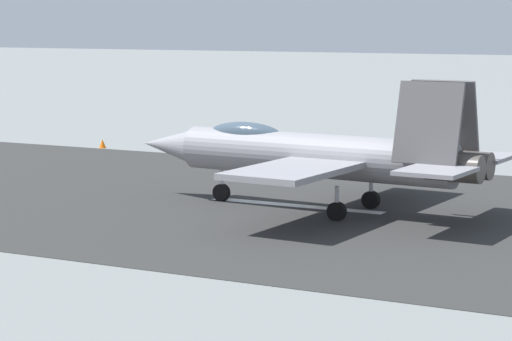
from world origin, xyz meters
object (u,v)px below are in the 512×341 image
at_px(crew_person, 205,149).
at_px(marker_cone_mid, 304,157).
at_px(fighter_jet, 317,154).
at_px(marker_cone_far, 102,144).

height_order(crew_person, marker_cone_mid, crew_person).
relative_size(fighter_jet, marker_cone_mid, 30.16).
bearing_deg(crew_person, fighter_jet, 137.55).
relative_size(marker_cone_mid, marker_cone_far, 1.00).
bearing_deg(crew_person, marker_cone_far, -20.75).
height_order(crew_person, marker_cone_far, crew_person).
distance_m(crew_person, marker_cone_mid, 5.66).
relative_size(crew_person, marker_cone_far, 3.13).
bearing_deg(marker_cone_far, fighter_jet, 146.10).
bearing_deg(fighter_jet, marker_cone_far, -33.90).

